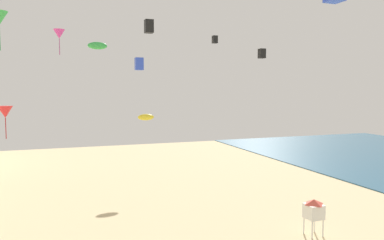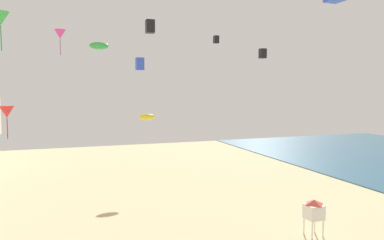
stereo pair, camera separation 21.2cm
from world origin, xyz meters
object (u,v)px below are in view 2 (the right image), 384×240
Objects in this scene: kite_black_box at (263,54)px; kite_blue_box_2 at (140,64)px; lifeguard_stand at (314,210)px; kite_green_parafoil at (99,46)px; kite_black_box_2 at (150,26)px; kite_yellow_parafoil at (147,117)px; kite_red_delta at (7,112)px; kite_black_box_3 at (216,39)px; kite_green_delta at (0,19)px; kite_magenta_delta at (60,34)px.

kite_black_box reaches higher than kite_blue_box_2.
lifeguard_stand is 31.67m from kite_green_parafoil.
kite_black_box_2 is (-8.44, 10.69, 3.86)m from kite_black_box.
kite_green_parafoil is (-4.39, 7.16, 8.45)m from kite_yellow_parafoil.
lifeguard_stand is at bearing -42.10° from kite_red_delta.
kite_green_delta is (-23.88, -7.41, -0.38)m from kite_black_box_3.
kite_magenta_delta is at bearing 144.36° from lifeguard_stand.
kite_black_box_2 is 0.71× the size of kite_magenta_delta.
kite_black_box_3 is at bearing 84.67° from lifeguard_stand.
kite_black_box_2 is 9.68m from kite_black_box_3.
kite_black_box reaches higher than kite_red_delta.
kite_blue_box_2 is (-11.17, 3.00, -1.05)m from kite_black_box.
kite_green_delta is at bearing 166.45° from kite_blue_box_2.
kite_green_parafoil is at bearing 170.36° from kite_black_box_3.
kite_black_box is at bearing -6.61° from kite_magenta_delta.
kite_black_box_3 is 14.86m from kite_green_parafoil.
kite_green_parafoil is (9.27, 9.89, -0.75)m from kite_green_delta.
kite_yellow_parafoil is (1.82, 5.59, -5.33)m from kite_blue_box_2.
lifeguard_stand is 1.09× the size of kite_green_parafoil.
kite_black_box_3 reaches higher than kite_yellow_parafoil.
kite_magenta_delta reaches higher than kite_blue_box_2.
kite_green_delta reaches higher than lifeguard_stand.
kite_black_box_2 is 0.43× the size of kite_green_delta.
kite_black_box is at bearing -93.74° from kite_black_box_3.
kite_blue_box_2 is (-12.04, -10.26, -4.25)m from kite_black_box_3.
kite_black_box is 0.43× the size of kite_magenta_delta.
kite_magenta_delta reaches higher than lifeguard_stand.
kite_red_delta is at bearing 176.07° from kite_yellow_parafoil.
kite_black_box is (1.65, 10.03, 11.81)m from lifeguard_stand.
kite_red_delta is 11.37m from kite_magenta_delta.
kite_green_delta is 1.46× the size of kite_green_parafoil.
kite_yellow_parafoil is (-7.70, 18.61, 5.42)m from lifeguard_stand.
kite_black_box_3 is at bearing 15.44° from kite_black_box_2.
kite_green_parafoil is (-12.09, 25.77, 13.88)m from lifeguard_stand.
kite_black_box_3 is at bearing 17.24° from kite_green_delta.
kite_black_box_3 reaches higher than kite_green_parafoil.
kite_green_parafoil reaches higher than kite_blue_box_2.
kite_blue_box_2 reaches higher than kite_red_delta.
kite_black_box_2 is (-6.79, 20.72, 15.67)m from lifeguard_stand.
kite_magenta_delta is (-16.39, 12.12, 12.96)m from lifeguard_stand.
kite_black_box is at bearing -51.71° from kite_black_box_2.
kite_green_delta reaches higher than kite_magenta_delta.
kite_black_box_3 is 0.41× the size of kite_green_parafoil.
kite_black_box_3 is at bearing 86.26° from kite_black_box.
kite_green_parafoil reaches higher than kite_yellow_parafoil.
kite_yellow_parafoil is (-9.36, 8.59, -6.38)m from kite_black_box.
kite_black_box_3 is at bearing 30.58° from kite_magenta_delta.
kite_red_delta is 2.22× the size of kite_black_box_2.
kite_yellow_parafoil is 11.91m from kite_green_parafoil.
kite_magenta_delta is at bearing 173.39° from kite_black_box.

